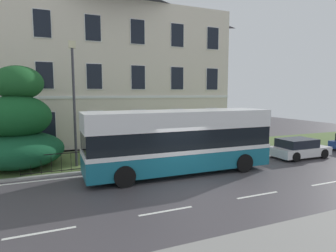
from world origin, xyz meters
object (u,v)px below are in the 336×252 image
object	(u,v)px
evergreen_tree	(19,129)
parked_hatchback_00	(298,148)
street_lamp_post	(74,96)
single_decker_bus	(180,140)
georgian_townhouse	(104,68)

from	to	relation	value
evergreen_tree	parked_hatchback_00	bearing A→B (deg)	-13.25
evergreen_tree	street_lamp_post	size ratio (longest dim) A/B	0.82
single_decker_bus	parked_hatchback_00	world-z (taller)	single_decker_bus
evergreen_tree	street_lamp_post	distance (m)	3.46
single_decker_bus	street_lamp_post	xyz separation A→B (m)	(-4.84, 3.01, 2.26)
evergreen_tree	street_lamp_post	bearing A→B (deg)	-19.90
evergreen_tree	single_decker_bus	world-z (taller)	evergreen_tree
parked_hatchback_00	street_lamp_post	world-z (taller)	street_lamp_post
street_lamp_post	parked_hatchback_00	bearing A→B (deg)	-11.79
georgian_townhouse	single_decker_bus	world-z (taller)	georgian_townhouse
evergreen_tree	single_decker_bus	xyz separation A→B (m)	(7.65, -4.03, -0.52)
evergreen_tree	single_decker_bus	distance (m)	8.66
parked_hatchback_00	street_lamp_post	size ratio (longest dim) A/B	0.56
georgian_townhouse	single_decker_bus	size ratio (longest dim) A/B	2.04
single_decker_bus	parked_hatchback_00	size ratio (longest dim) A/B	2.59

